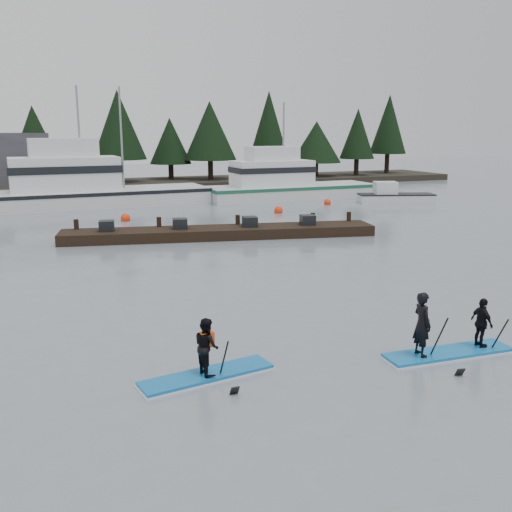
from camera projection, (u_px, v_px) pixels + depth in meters
name	position (u px, v px, depth m)	size (l,w,h in m)	color
ground	(346.00, 348.00, 14.11)	(160.00, 160.00, 0.00)	slate
far_shore	(110.00, 185.00, 52.11)	(70.00, 8.00, 0.60)	#2D281E
treeline	(110.00, 189.00, 52.18)	(60.00, 4.00, 8.00)	black
fishing_boat_large	(88.00, 197.00, 39.98)	(16.02, 4.98, 9.16)	silver
fishing_boat_medium	(286.00, 191.00, 44.45)	(13.50, 4.05, 8.15)	silver
skiff	(396.00, 198.00, 42.21)	(5.48, 1.64, 0.64)	silver
floating_dock	(220.00, 233.00, 28.47)	(15.51, 2.07, 0.52)	black
buoy_d	(278.00, 213.00, 36.92)	(0.57, 0.57, 0.57)	#FB330C
buoy_b	(126.00, 221.00, 33.72)	(0.57, 0.57, 0.57)	#FB330C
buoy_c	(327.00, 204.00, 41.15)	(0.51, 0.51, 0.51)	#FB330C
paddleboard_solo	(207.00, 357.00, 12.32)	(3.06, 1.21, 1.83)	#1269AE
paddleboard_duo	(449.00, 333.00, 13.53)	(3.28, 1.19, 2.13)	#1370B4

